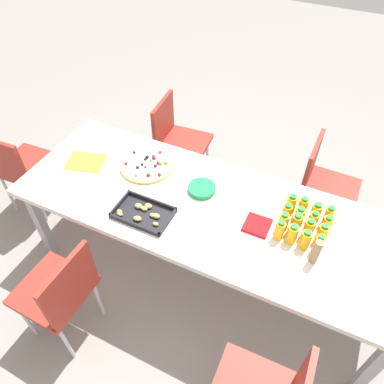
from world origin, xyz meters
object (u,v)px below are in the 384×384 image
at_px(juice_bottle_1, 316,212).
at_px(juice_bottle_3, 291,204).
at_px(juice_bottle_10, 296,224).
at_px(cardboard_tube, 316,252).
at_px(juice_bottle_15, 280,230).
at_px(party_table, 207,212).
at_px(napkin_stack, 257,225).
at_px(plate_stack, 202,189).
at_px(chair_far_right, 60,291).
at_px(juice_bottle_12, 319,244).
at_px(fruit_pizza, 147,165).
at_px(juice_bottle_8, 323,234).
at_px(chair_near_right, 177,137).
at_px(juice_bottle_5, 313,221).
at_px(juice_bottle_7, 286,213).
at_px(juice_bottle_13, 305,240).
at_px(juice_bottle_6, 299,216).
at_px(chair_near_left, 323,182).
at_px(paper_folder, 86,162).
at_px(snack_tray, 143,213).
at_px(juice_bottle_9, 309,229).
at_px(chair_end, 20,165).
at_px(juice_bottle_11, 283,222).
at_px(juice_bottle_2, 303,207).
at_px(juice_bottle_4, 327,225).
at_px(juice_bottle_0, 329,216).
at_px(juice_bottle_14, 292,234).

xyz_separation_m(juice_bottle_1, juice_bottle_3, (0.15, 0.00, 0.00)).
relative_size(juice_bottle_10, cardboard_tube, 0.90).
relative_size(juice_bottle_10, juice_bottle_15, 1.06).
height_order(party_table, napkin_stack, napkin_stack).
relative_size(juice_bottle_15, plate_stack, 0.78).
distance_m(chair_far_right, juice_bottle_12, 1.49).
bearing_deg(fruit_pizza, juice_bottle_8, 174.30).
height_order(chair_near_right, juice_bottle_5, juice_bottle_5).
bearing_deg(cardboard_tube, chair_far_right, 27.87).
relative_size(juice_bottle_5, juice_bottle_7, 1.02).
bearing_deg(juice_bottle_13, juice_bottle_6, -63.59).
bearing_deg(chair_near_left, juice_bottle_7, -10.83).
bearing_deg(paper_folder, fruit_pizza, -160.28).
xyz_separation_m(juice_bottle_5, snack_tray, (0.94, 0.34, -0.05)).
relative_size(chair_near_left, juice_bottle_9, 5.85).
distance_m(chair_far_right, juice_bottle_3, 1.45).
relative_size(chair_far_right, juice_bottle_9, 5.85).
distance_m(chair_end, juice_bottle_7, 2.08).
relative_size(party_table, cardboard_tube, 14.86).
height_order(juice_bottle_5, juice_bottle_7, juice_bottle_5).
relative_size(snack_tray, cardboard_tube, 2.10).
height_order(juice_bottle_11, juice_bottle_13, juice_bottle_13).
xyz_separation_m(juice_bottle_1, plate_stack, (0.71, 0.07, -0.05)).
relative_size(party_table, paper_folder, 9.51).
bearing_deg(paper_folder, napkin_stack, 178.62).
height_order(juice_bottle_2, juice_bottle_9, juice_bottle_2).
xyz_separation_m(chair_end, juice_bottle_10, (-2.12, -0.09, 0.30)).
bearing_deg(napkin_stack, plate_stack, -16.94).
xyz_separation_m(juice_bottle_3, juice_bottle_4, (-0.23, 0.07, 0.00)).
relative_size(chair_near_right, snack_tray, 2.37).
height_order(chair_end, juice_bottle_3, juice_bottle_3).
relative_size(juice_bottle_9, paper_folder, 0.55).
xyz_separation_m(juice_bottle_12, juice_bottle_13, (0.07, -0.00, -0.00)).
relative_size(chair_near_left, snack_tray, 2.37).
distance_m(juice_bottle_2, juice_bottle_15, 0.24).
bearing_deg(juice_bottle_11, fruit_pizza, -7.53).
xyz_separation_m(juice_bottle_1, napkin_stack, (0.29, 0.20, -0.05)).
xyz_separation_m(chair_near_left, juice_bottle_11, (0.14, 0.76, 0.29)).
xyz_separation_m(juice_bottle_2, juice_bottle_8, (-0.15, 0.15, -0.00)).
distance_m(juice_bottle_9, juice_bottle_12, 0.11).
bearing_deg(juice_bottle_4, juice_bottle_5, 1.44).
bearing_deg(juice_bottle_0, juice_bottle_15, 44.45).
bearing_deg(juice_bottle_15, juice_bottle_14, -174.21).
relative_size(chair_near_left, juice_bottle_2, 5.80).
xyz_separation_m(juice_bottle_8, napkin_stack, (0.36, 0.06, -0.05)).
relative_size(juice_bottle_3, juice_bottle_13, 1.05).
relative_size(fruit_pizza, plate_stack, 2.05).
xyz_separation_m(chair_end, juice_bottle_6, (-2.12, -0.16, 0.29)).
distance_m(juice_bottle_2, paper_folder, 1.49).
bearing_deg(juice_bottle_8, juice_bottle_11, 2.60).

